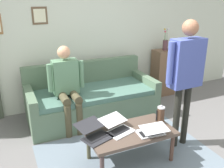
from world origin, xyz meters
name	(u,v)px	position (x,y,z in m)	size (l,w,h in m)	color
area_rug	(133,163)	(0.07, -0.13, 0.00)	(2.20, 1.81, 0.01)	slate
back_wall	(83,31)	(0.00, -2.20, 1.35)	(7.04, 0.11, 2.70)	silver
couch	(91,99)	(0.10, -1.58, 0.30)	(2.09, 0.95, 0.88)	#556E55
coffee_table	(130,134)	(0.07, -0.23, 0.37)	(1.06, 0.58, 0.41)	brown
laptop_left	(117,127)	(0.21, -0.30, 0.46)	(0.42, 0.44, 0.14)	silver
laptop_center	(152,131)	(-0.12, -0.06, 0.46)	(0.34, 0.33, 0.13)	silver
laptop_right	(95,133)	(0.52, -0.28, 0.46)	(0.44, 0.46, 0.15)	#28282D
french_press	(161,115)	(-0.38, -0.25, 0.53)	(0.12, 0.10, 0.25)	#4C3323
side_shelf	(163,72)	(-1.59, -1.93, 0.46)	(0.42, 0.32, 0.93)	brown
flower_vase	(165,43)	(-1.59, -1.93, 1.06)	(0.10, 0.10, 0.44)	#54353D
person_standing	(186,69)	(-0.72, -0.26, 1.10)	(0.60, 0.21, 1.71)	black
person_seated	(67,84)	(0.55, -1.35, 0.73)	(0.55, 0.51, 1.28)	#4A432D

